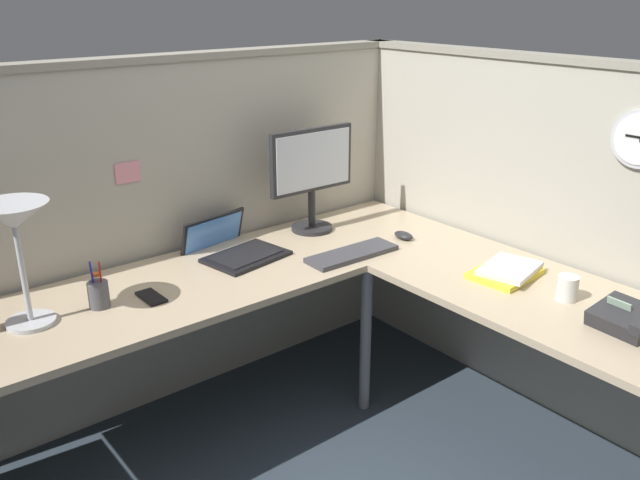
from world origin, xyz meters
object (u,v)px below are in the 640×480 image
Objects in this scene: pen_cup at (99,294)px; coffee_mug at (567,288)px; monitor at (312,172)px; wall_clock at (640,139)px; book_stack at (507,271)px; laptop at (231,248)px; keyboard at (352,254)px; office_phone at (628,320)px; desk_lamp_dome at (15,226)px; computer_mouse at (404,235)px; cell_phone at (151,297)px.

pen_cup is 1.75m from coffee_mug.
monitor is 1.40m from wall_clock.
monitor is 1.59× the size of book_stack.
monitor is 1.27m from coffee_mug.
keyboard is (0.39, -0.37, -0.01)m from laptop.
office_phone is 0.69m from wall_clock.
monitor reaches higher than desk_lamp_dome.
desk_lamp_dome is 2.10m from office_phone.
laptop is 4.50× the size of coffee_mug.
cell_phone is at bearing 172.88° from computer_mouse.
keyboard is 1.36m from desk_lamp_dome.
cell_phone is at bearing 146.20° from wall_clock.
office_phone is at bearing -44.14° from pen_cup.
book_stack is 3.27× the size of coffee_mug.
cell_phone is at bearing -167.20° from monitor.
keyboard is 0.90m from coffee_mug.
wall_clock is at bearing -32.18° from pen_cup.
wall_clock is (1.53, -1.03, 0.57)m from cell_phone.
monitor reaches higher than keyboard.
laptop is 1.00× the size of keyboard.
computer_mouse is 1.68m from desk_lamp_dome.
keyboard is 2.39× the size of pen_cup.
coffee_mug is (0.05, 0.26, 0.01)m from office_phone.
wall_clock is at bearing 32.67° from office_phone.
coffee_mug is 0.44× the size of wall_clock.
keyboard is at bearing 105.03° from office_phone.
wall_clock reaches higher than computer_mouse.
pen_cup reaches higher than computer_mouse.
coffee_mug reaches higher than book_stack.
cell_phone is (-1.21, 0.15, -0.01)m from computer_mouse.
desk_lamp_dome reaches higher than computer_mouse.
pen_cup is 0.83× the size of office_phone.
computer_mouse is at bearing -7.92° from desk_lamp_dome.
book_stack is (1.65, -0.80, -0.34)m from desk_lamp_dome.
office_phone reaches higher than book_stack.
pen_cup is 1.61m from book_stack.
office_phone reaches higher than computer_mouse.
coffee_mug reaches higher than keyboard.
office_phone is 0.98× the size of wall_clock.
book_stack is 1.43× the size of wall_clock.
book_stack reaches higher than cell_phone.
cell_phone is (0.42, -0.08, -0.36)m from desk_lamp_dome.
coffee_mug is (1.22, -1.00, 0.04)m from cell_phone.
pen_cup is 0.82× the size of wall_clock.
laptop is at bearing 8.10° from desk_lamp_dome.
computer_mouse is at bearing 91.78° from book_stack.
wall_clock is at bearing -51.22° from keyboard.
computer_mouse is at bearing -54.76° from monitor.
book_stack is at bearing -31.75° from cell_phone.
computer_mouse is 0.57m from book_stack.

